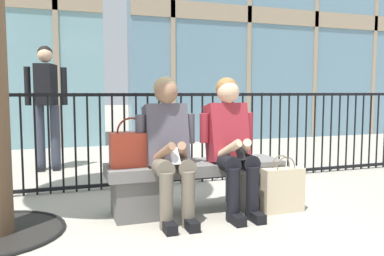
# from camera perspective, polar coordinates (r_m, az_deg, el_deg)

# --- Properties ---
(ground_plane) EXTENTS (60.00, 60.00, 0.00)m
(ground_plane) POSITION_cam_1_polar(r_m,az_deg,el_deg) (3.64, 0.52, -11.96)
(ground_plane) COLOR #A8A091
(stone_bench) EXTENTS (1.60, 0.44, 0.45)m
(stone_bench) POSITION_cam_1_polar(r_m,az_deg,el_deg) (3.57, 0.53, -7.81)
(stone_bench) COLOR slate
(stone_bench) RESTS_ON ground
(seated_person_with_phone) EXTENTS (0.52, 0.66, 1.21)m
(seated_person_with_phone) POSITION_cam_1_polar(r_m,az_deg,el_deg) (3.30, -3.43, -2.22)
(seated_person_with_phone) COLOR #6B6051
(seated_person_with_phone) RESTS_ON ground
(seated_person_companion) EXTENTS (0.52, 0.66, 1.21)m
(seated_person_companion) POSITION_cam_1_polar(r_m,az_deg,el_deg) (3.50, 5.69, -1.81)
(seated_person_companion) COLOR black
(seated_person_companion) RESTS_ON ground
(handbag_on_bench) EXTENTS (0.36, 0.19, 0.42)m
(handbag_on_bench) POSITION_cam_1_polar(r_m,az_deg,el_deg) (3.36, -8.79, -2.99)
(handbag_on_bench) COLOR #B23823
(handbag_on_bench) RESTS_ON stone_bench
(shopping_bag) EXTENTS (0.39, 0.12, 0.51)m
(shopping_bag) POSITION_cam_1_polar(r_m,az_deg,el_deg) (3.65, 13.12, -8.71)
(shopping_bag) COLOR beige
(shopping_bag) RESTS_ON ground
(bystander_at_railing) EXTENTS (0.55, 0.42, 1.71)m
(bystander_at_railing) POSITION_cam_1_polar(r_m,az_deg,el_deg) (5.74, -20.47, 4.14)
(bystander_at_railing) COLOR #383D4C
(bystander_at_railing) RESTS_ON ground
(plaza_railing) EXTENTS (7.32, 0.04, 1.07)m
(plaza_railing) POSITION_cam_1_polar(r_m,az_deg,el_deg) (4.53, -3.99, -1.57)
(plaza_railing) COLOR black
(plaza_railing) RESTS_ON ground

